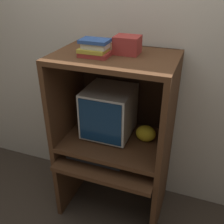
# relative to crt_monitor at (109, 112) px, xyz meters

# --- Properties ---
(wall_back) EXTENTS (6.00, 0.06, 2.60)m
(wall_back) POSITION_rel_crt_monitor_xyz_m (0.07, 0.31, 0.33)
(wall_back) COLOR beige
(wall_back) RESTS_ON ground_plane
(desk_base) EXTENTS (0.89, 0.68, 0.62)m
(desk_base) POSITION_rel_crt_monitor_xyz_m (0.07, -0.11, -0.57)
(desk_base) COLOR #4C2D19
(desk_base) RESTS_ON ground_plane
(desk_monitor_shelf) EXTENTS (0.89, 0.61, 0.13)m
(desk_monitor_shelf) POSITION_rel_crt_monitor_xyz_m (0.07, -0.06, -0.24)
(desk_monitor_shelf) COLOR #4C2D19
(desk_monitor_shelf) RESTS_ON desk_base
(hutch_upper) EXTENTS (0.89, 0.61, 0.72)m
(hutch_upper) POSITION_rel_crt_monitor_xyz_m (0.07, -0.03, 0.25)
(hutch_upper) COLOR #4C2D19
(hutch_upper) RESTS_ON desk_monitor_shelf
(crt_monitor) EXTENTS (0.38, 0.40, 0.41)m
(crt_monitor) POSITION_rel_crt_monitor_xyz_m (0.00, 0.00, 0.00)
(crt_monitor) COLOR beige
(crt_monitor) RESTS_ON desk_monitor_shelf
(keyboard) EXTENTS (0.47, 0.13, 0.03)m
(keyboard) POSITION_rel_crt_monitor_xyz_m (-0.04, -0.22, -0.33)
(keyboard) COLOR #2D2D30
(keyboard) RESTS_ON desk_base
(mouse) EXTENTS (0.07, 0.05, 0.03)m
(mouse) POSITION_rel_crt_monitor_xyz_m (0.26, -0.21, -0.33)
(mouse) COLOR black
(mouse) RESTS_ON desk_base
(snack_bag) EXTENTS (0.16, 0.12, 0.14)m
(snack_bag) POSITION_rel_crt_monitor_xyz_m (0.32, 0.00, -0.15)
(snack_bag) COLOR gold
(snack_bag) RESTS_ON desk_monitor_shelf
(book_stack) EXTENTS (0.21, 0.16, 0.12)m
(book_stack) POSITION_rel_crt_monitor_xyz_m (-0.05, -0.14, 0.56)
(book_stack) COLOR maroon
(book_stack) RESTS_ON hutch_upper
(storage_box) EXTENTS (0.18, 0.15, 0.12)m
(storage_box) POSITION_rel_crt_monitor_xyz_m (0.14, -0.00, 0.56)
(storage_box) COLOR maroon
(storage_box) RESTS_ON hutch_upper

